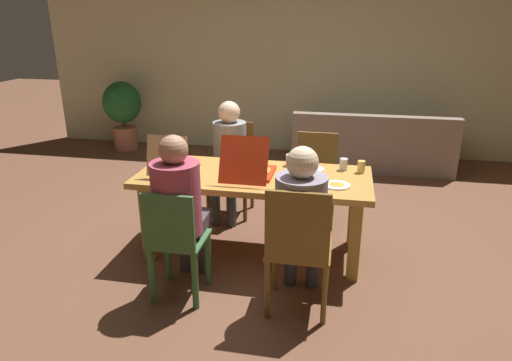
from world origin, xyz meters
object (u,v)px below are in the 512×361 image
at_px(drinking_glass_1, 290,160).
at_px(couch, 371,147).
at_px(person_2, 301,213).
at_px(drinking_glass_0, 361,167).
at_px(person_1, 228,150).
at_px(plate_1, 337,185).
at_px(pizza_box_1, 250,170).
at_px(dining_table, 254,186).
at_px(person_0, 180,202).
at_px(plate_0, 313,169).
at_px(chair_3, 315,175).
at_px(chair_1, 232,163).
at_px(potted_plant, 123,109).
at_px(plate_2, 296,181).
at_px(chair_2, 298,246).
at_px(pizza_box_0, 175,166).
at_px(chair_0, 176,243).
at_px(drinking_glass_2, 344,164).

distance_m(drinking_glass_1, couch, 2.61).
bearing_deg(person_2, drinking_glass_0, 65.41).
xyz_separation_m(person_1, plate_1, (1.12, -0.88, 0.03)).
bearing_deg(pizza_box_1, drinking_glass_1, 49.02).
relative_size(dining_table, person_0, 1.58).
bearing_deg(dining_table, drinking_glass_1, 48.39).
relative_size(person_0, couch, 0.59).
height_order(person_1, plate_0, person_1).
relative_size(chair_3, plate_0, 4.38).
bearing_deg(person_2, chair_1, 119.24).
relative_size(plate_0, potted_plant, 0.19).
relative_size(plate_1, drinking_glass_0, 2.05).
xyz_separation_m(chair_3, plate_0, (0.01, -0.61, 0.26)).
bearing_deg(dining_table, chair_3, 60.20).
height_order(chair_1, plate_1, chair_1).
height_order(plate_2, drinking_glass_1, drinking_glass_1).
relative_size(person_2, pizza_box_1, 2.24).
distance_m(chair_2, plate_2, 0.76).
relative_size(pizza_box_0, pizza_box_1, 0.79).
xyz_separation_m(dining_table, plate_0, (0.48, 0.22, 0.11)).
bearing_deg(chair_2, drinking_glass_0, 68.34).
distance_m(chair_1, plate_0, 1.14).
height_order(plate_1, potted_plant, potted_plant).
height_order(chair_0, drinking_glass_1, chair_0).
relative_size(person_2, couch, 0.57).
bearing_deg(plate_1, person_1, 141.64).
relative_size(person_1, plate_1, 5.66).
height_order(chair_0, person_0, person_0).
distance_m(person_1, pizza_box_0, 0.84).
height_order(person_2, pizza_box_0, person_2).
bearing_deg(person_0, pizza_box_1, 59.94).
bearing_deg(plate_1, drinking_glass_2, 83.86).
bearing_deg(person_0, dining_table, 59.60).
bearing_deg(plate_2, plate_0, 71.71).
height_order(pizza_box_1, plate_0, pizza_box_1).
distance_m(pizza_box_0, drinking_glass_1, 1.02).
bearing_deg(chair_0, pizza_box_0, 109.54).
relative_size(chair_2, chair_3, 1.09).
distance_m(drinking_glass_2, couch, 2.53).
bearing_deg(chair_2, person_0, 171.31).
bearing_deg(person_2, couch, 79.22).
bearing_deg(pizza_box_1, plate_0, 27.00).
bearing_deg(plate_0, drinking_glass_0, 0.89).
height_order(person_1, couch, person_1).
xyz_separation_m(person_1, couch, (1.54, 1.98, -0.43)).
xyz_separation_m(chair_0, drinking_glass_2, (1.16, 1.10, 0.32)).
bearing_deg(pizza_box_1, person_1, 116.19).
xyz_separation_m(chair_0, drinking_glass_1, (0.68, 1.13, 0.32)).
distance_m(person_1, plate_0, 1.03).
xyz_separation_m(chair_2, drinking_glass_0, (0.42, 1.07, 0.25)).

